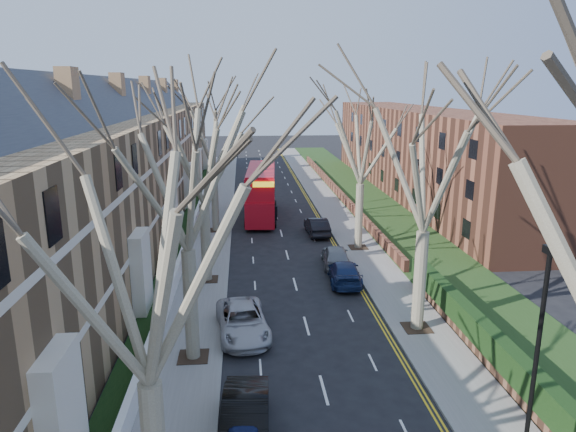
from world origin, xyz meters
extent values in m
cube|color=slate|center=(-6.00, 39.00, 0.06)|extent=(3.00, 102.00, 0.12)
cube|color=slate|center=(6.00, 39.00, 0.06)|extent=(3.00, 102.00, 0.12)
cube|color=#92704A|center=(-13.80, 31.00, 5.00)|extent=(9.00, 78.00, 10.00)
cube|color=#30343B|center=(-13.80, 31.00, 11.00)|extent=(4.67, 78.00, 4.67)
cube|color=silver|center=(-9.35, 31.00, 3.50)|extent=(0.12, 78.00, 0.35)
cube|color=silver|center=(-9.35, 31.00, 7.00)|extent=(0.12, 78.00, 0.35)
cube|color=brown|center=(17.50, 43.00, 5.00)|extent=(8.00, 54.00, 10.00)
cube|color=brown|center=(7.70, 43.00, 0.57)|extent=(0.35, 54.00, 0.90)
cube|color=brown|center=(7.70, 2.00, 0.42)|extent=(0.40, 24.00, 0.60)
cube|color=black|center=(7.70, 2.00, 1.32)|extent=(0.70, 24.00, 1.20)
cube|color=white|center=(-7.65, 31.00, 0.62)|extent=(0.30, 78.00, 1.00)
cube|color=#203A15|center=(10.50, 39.00, 0.15)|extent=(6.00, 102.00, 0.06)
cylinder|color=black|center=(5.00, -3.50, 4.12)|extent=(0.14, 0.14, 8.00)
cube|color=black|center=(5.00, -3.50, 8.12)|extent=(0.18, 0.50, 0.22)
cylinder|color=#716450|center=(-5.70, 6.00, 2.75)|extent=(0.64, 0.64, 5.25)
cube|color=#2D2116|center=(-5.70, 6.00, 0.14)|extent=(1.40, 1.40, 0.05)
cylinder|color=#716450|center=(-5.70, 16.00, 2.66)|extent=(0.64, 0.64, 5.07)
cube|color=#2D2116|center=(-5.70, 16.00, 0.14)|extent=(1.40, 1.40, 0.05)
cylinder|color=#716450|center=(-5.70, 28.00, 2.75)|extent=(0.60, 0.60, 5.25)
cube|color=#2D2116|center=(-5.70, 28.00, 0.14)|extent=(1.40, 1.40, 0.05)
cylinder|color=#716450|center=(5.70, 8.00, 2.75)|extent=(0.64, 0.64, 5.25)
cube|color=#2D2116|center=(5.70, 8.00, 0.14)|extent=(1.40, 1.40, 0.05)
cylinder|color=#716450|center=(5.70, 22.00, 2.66)|extent=(0.60, 0.60, 5.07)
cube|color=#2D2116|center=(5.70, 22.00, 0.14)|extent=(1.40, 1.40, 0.05)
cube|color=#B80D19|center=(-1.51, 32.67, 1.49)|extent=(3.32, 11.59, 2.29)
cube|color=#B80D19|center=(-1.51, 32.67, 3.68)|extent=(3.29, 11.02, 2.08)
cube|color=black|center=(-1.51, 32.67, 1.96)|extent=(3.29, 10.68, 0.94)
cube|color=black|center=(-1.51, 32.67, 3.78)|extent=(3.27, 10.45, 0.94)
imported|color=black|center=(-3.31, 0.16, 0.80)|extent=(1.93, 4.91, 1.59)
imported|color=#ABABB1|center=(-3.38, 8.32, 0.74)|extent=(3.03, 5.56, 1.48)
imported|color=navy|center=(3.21, 15.06, 0.71)|extent=(2.31, 5.00, 1.41)
imported|color=gray|center=(3.22, 18.23, 0.77)|extent=(2.21, 4.65, 1.54)
imported|color=black|center=(3.04, 26.30, 0.76)|extent=(1.81, 4.66, 1.51)
camera|label=1|loc=(-3.18, -15.96, 12.38)|focal=32.00mm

